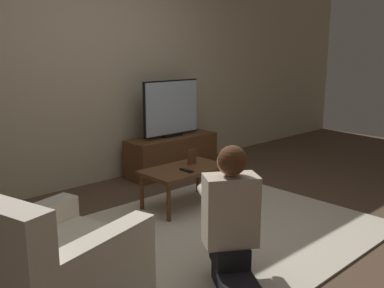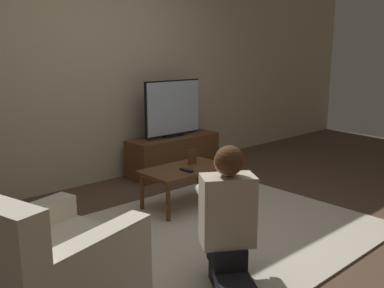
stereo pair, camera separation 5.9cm
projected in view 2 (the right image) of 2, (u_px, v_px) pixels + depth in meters
ground_plane at (214, 233)px, 3.59m from camera, size 10.00×10.00×0.00m
wall_back at (91, 68)px, 4.70m from camera, size 10.00×0.06×2.60m
rug at (214, 232)px, 3.59m from camera, size 2.59×2.09×0.02m
tv_stand at (174, 155)px, 5.28m from camera, size 1.19×0.40×0.46m
tv at (173, 108)px, 5.16m from camera, size 0.83×0.08×0.68m
coffee_table at (185, 173)px, 4.10m from camera, size 0.82×0.47×0.39m
armchair at (45, 275)px, 2.38m from camera, size 1.04×0.97×0.82m
person_kneeling at (228, 218)px, 2.72m from camera, size 0.64×0.81×0.91m
picture_frame at (192, 157)px, 4.21m from camera, size 0.11×0.01×0.15m
remote at (186, 170)px, 3.98m from camera, size 0.04×0.15×0.02m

